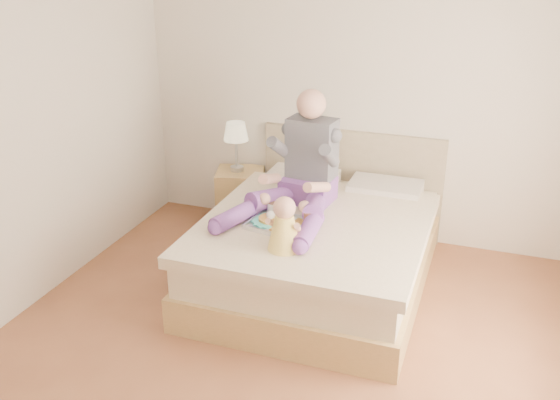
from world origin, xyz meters
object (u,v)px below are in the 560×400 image
(bed, at_px, (321,245))
(adult, at_px, (301,174))
(nightstand, at_px, (241,197))
(tray, at_px, (282,222))
(baby, at_px, (285,228))

(bed, bearing_deg, adult, 165.95)
(nightstand, bearing_deg, tray, -70.69)
(bed, distance_m, tray, 0.53)
(nightstand, distance_m, tray, 1.47)
(bed, bearing_deg, baby, -96.05)
(bed, xyz_separation_m, baby, (-0.07, -0.69, 0.45))
(nightstand, xyz_separation_m, tray, (0.84, -1.15, 0.37))
(nightstand, distance_m, baby, 1.85)
(adult, bearing_deg, nightstand, 145.72)
(bed, relative_size, tray, 4.07)
(adult, distance_m, baby, 0.76)
(nightstand, bearing_deg, bed, -53.89)
(bed, height_order, tray, bed)
(nightstand, height_order, baby, baby)
(tray, bearing_deg, adult, 96.89)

